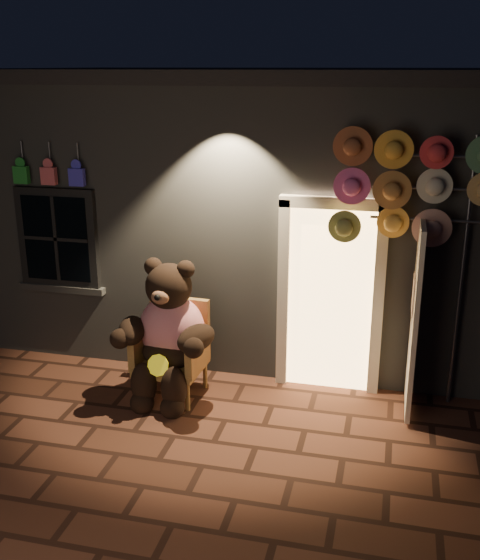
% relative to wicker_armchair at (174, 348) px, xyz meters
% --- Properties ---
extents(ground, '(60.00, 60.00, 0.00)m').
position_rel_wicker_armchair_xyz_m(ground, '(0.30, -0.91, -0.53)').
color(ground, brown).
rests_on(ground, ground).
extents(shop_building, '(7.30, 5.95, 3.51)m').
position_rel_wicker_armchair_xyz_m(shop_building, '(0.30, 3.08, 1.21)').
color(shop_building, slate).
rests_on(shop_building, ground).
extents(wicker_armchair, '(0.76, 0.69, 1.05)m').
position_rel_wicker_armchair_xyz_m(wicker_armchair, '(0.00, 0.00, 0.00)').
color(wicker_armchair, '#A0803E').
rests_on(wicker_armchair, ground).
extents(teddy_bear, '(1.17, 0.93, 1.61)m').
position_rel_wicker_armchair_xyz_m(teddy_bear, '(-0.00, -0.14, 0.23)').
color(teddy_bear, red).
rests_on(teddy_bear, ground).
extents(hat_rack, '(1.69, 0.22, 2.89)m').
position_rel_wicker_armchair_xyz_m(hat_rack, '(2.40, 0.37, 1.82)').
color(hat_rack, '#59595E').
rests_on(hat_rack, ground).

